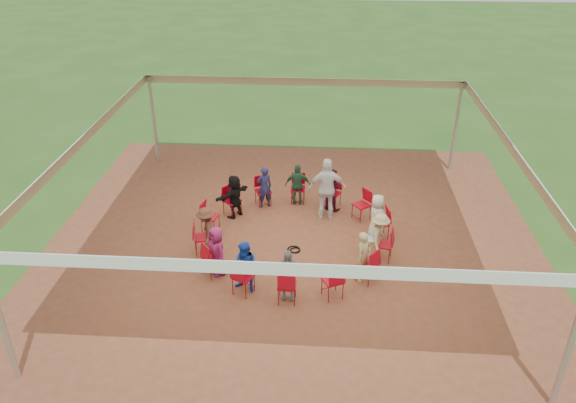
# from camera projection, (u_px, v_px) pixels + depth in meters

# --- Properties ---
(ground) EXTENTS (80.00, 80.00, 0.00)m
(ground) POSITION_uv_depth(u_px,v_px,m) (293.00, 245.00, 14.86)
(ground) COLOR #295219
(ground) RESTS_ON ground
(dirt_patch) EXTENTS (13.00, 13.00, 0.00)m
(dirt_patch) POSITION_uv_depth(u_px,v_px,m) (293.00, 244.00, 14.86)
(dirt_patch) COLOR brown
(dirt_patch) RESTS_ON ground
(tent) EXTENTS (10.33, 10.33, 3.00)m
(tent) POSITION_uv_depth(u_px,v_px,m) (294.00, 163.00, 13.73)
(tent) COLOR #B2B2B7
(tent) RESTS_ON ground
(chair_0) EXTENTS (0.52, 0.51, 0.90)m
(chair_0) POSITION_uv_depth(u_px,v_px,m) (384.00, 244.00, 14.05)
(chair_0) COLOR #A10413
(chair_0) RESTS_ON ground
(chair_1) EXTENTS (0.52, 0.51, 0.90)m
(chair_1) POSITION_uv_depth(u_px,v_px,m) (380.00, 223.00, 14.97)
(chair_1) COLOR #A10413
(chair_1) RESTS_ON ground
(chair_2) EXTENTS (0.61, 0.60, 0.90)m
(chair_2) POSITION_uv_depth(u_px,v_px,m) (362.00, 205.00, 15.82)
(chair_2) COLOR #A10413
(chair_2) RESTS_ON ground
(chair_3) EXTENTS (0.57, 0.58, 0.90)m
(chair_3) POSITION_uv_depth(u_px,v_px,m) (332.00, 194.00, 16.45)
(chair_3) COLOR #A10413
(chair_3) RESTS_ON ground
(chair_4) EXTENTS (0.42, 0.44, 0.90)m
(chair_4) POSITION_uv_depth(u_px,v_px,m) (298.00, 189.00, 16.71)
(chair_4) COLOR #A10413
(chair_4) RESTS_ON ground
(chair_5) EXTENTS (0.57, 0.58, 0.90)m
(chair_5) POSITION_uv_depth(u_px,v_px,m) (263.00, 191.00, 16.57)
(chair_5) COLOR #A10413
(chair_5) RESTS_ON ground
(chair_6) EXTENTS (0.61, 0.60, 0.90)m
(chair_6) POSITION_uv_depth(u_px,v_px,m) (232.00, 201.00, 16.04)
(chair_6) COLOR #A10413
(chair_6) RESTS_ON ground
(chair_7) EXTENTS (0.52, 0.51, 0.90)m
(chair_7) POSITION_uv_depth(u_px,v_px,m) (210.00, 217.00, 15.24)
(chair_7) COLOR #A10413
(chair_7) RESTS_ON ground
(chair_8) EXTENTS (0.52, 0.51, 0.90)m
(chair_8) POSITION_uv_depth(u_px,v_px,m) (202.00, 238.00, 14.32)
(chair_8) COLOR #A10413
(chair_8) RESTS_ON ground
(chair_9) EXTENTS (0.61, 0.60, 0.90)m
(chair_9) POSITION_uv_depth(u_px,v_px,m) (213.00, 259.00, 13.47)
(chair_9) COLOR #A10413
(chair_9) RESTS_ON ground
(chair_10) EXTENTS (0.57, 0.58, 0.90)m
(chair_10) POSITION_uv_depth(u_px,v_px,m) (243.00, 277.00, 12.85)
(chair_10) COLOR #A10413
(chair_10) RESTS_ON ground
(chair_11) EXTENTS (0.42, 0.44, 0.90)m
(chair_11) POSITION_uv_depth(u_px,v_px,m) (287.00, 285.00, 12.58)
(chair_11) COLOR #A10413
(chair_11) RESTS_ON ground
(chair_12) EXTENTS (0.57, 0.58, 0.90)m
(chair_12) POSITION_uv_depth(u_px,v_px,m) (333.00, 281.00, 12.72)
(chair_12) COLOR #A10413
(chair_12) RESTS_ON ground
(chair_13) EXTENTS (0.61, 0.60, 0.90)m
(chair_13) POSITION_uv_depth(u_px,v_px,m) (367.00, 265.00, 13.25)
(chair_13) COLOR #A10413
(chair_13) RESTS_ON ground
(person_seated_0) EXTENTS (0.59, 0.90, 1.28)m
(person_seated_0) POSITION_uv_depth(u_px,v_px,m) (379.00, 237.00, 13.99)
(person_seated_0) COLOR tan
(person_seated_0) RESTS_ON ground
(person_seated_1) EXTENTS (0.48, 0.69, 1.28)m
(person_seated_1) POSITION_uv_depth(u_px,v_px,m) (377.00, 217.00, 14.86)
(person_seated_1) COLOR beige
(person_seated_1) RESTS_ON ground
(person_seated_2) EXTENTS (0.72, 0.59, 1.28)m
(person_seated_2) POSITION_uv_depth(u_px,v_px,m) (331.00, 189.00, 16.26)
(person_seated_2) COLOR #420B1F
(person_seated_2) RESTS_ON ground
(person_seated_3) EXTENTS (0.75, 0.39, 1.28)m
(person_seated_3) POSITION_uv_depth(u_px,v_px,m) (298.00, 185.00, 16.51)
(person_seated_3) COLOR #234B35
(person_seated_3) RESTS_ON ground
(person_seated_4) EXTENTS (0.55, 0.48, 1.28)m
(person_seated_4) POSITION_uv_depth(u_px,v_px,m) (264.00, 187.00, 16.38)
(person_seated_4) COLOR #1B1C42
(person_seated_4) RESTS_ON ground
(person_seated_5) EXTENTS (1.09, 1.21, 1.28)m
(person_seated_5) POSITION_uv_depth(u_px,v_px,m) (235.00, 196.00, 15.88)
(person_seated_5) COLOR black
(person_seated_5) RESTS_ON ground
(person_seated_6) EXTENTS (0.58, 0.90, 1.28)m
(person_seated_6) POSITION_uv_depth(u_px,v_px,m) (207.00, 231.00, 14.25)
(person_seated_6) COLOR #4F2D1F
(person_seated_6) RESTS_ON ground
(person_seated_7) EXTENTS (0.66, 0.71, 1.28)m
(person_seated_7) POSITION_uv_depth(u_px,v_px,m) (217.00, 251.00, 13.43)
(person_seated_7) COLOR #821B50
(person_seated_7) RESTS_ON ground
(person_seated_8) EXTENTS (0.72, 0.59, 1.28)m
(person_seated_8) POSITION_uv_depth(u_px,v_px,m) (246.00, 267.00, 12.84)
(person_seated_8) COLOR #183FAE
(person_seated_8) RESTS_ON ground
(person_seated_9) EXTENTS (0.75, 0.39, 1.28)m
(person_seated_9) POSITION_uv_depth(u_px,v_px,m) (287.00, 275.00, 12.59)
(person_seated_9) COLOR gray
(person_seated_9) RESTS_ON ground
(person_seated_10) EXTENTS (0.53, 0.56, 1.28)m
(person_seated_10) POSITION_uv_depth(u_px,v_px,m) (364.00, 257.00, 13.23)
(person_seated_10) COLOR tan
(person_seated_10) RESTS_ON ground
(standing_person) EXTENTS (1.11, 0.64, 1.82)m
(standing_person) POSITION_uv_depth(u_px,v_px,m) (327.00, 189.00, 15.69)
(standing_person) COLOR silver
(standing_person) RESTS_ON ground
(cable_coil) EXTENTS (0.41, 0.41, 0.03)m
(cable_coil) POSITION_uv_depth(u_px,v_px,m) (294.00, 250.00, 14.61)
(cable_coil) COLOR black
(cable_coil) RESTS_ON ground
(laptop) EXTENTS (0.30, 0.34, 0.21)m
(laptop) POSITION_uv_depth(u_px,v_px,m) (373.00, 237.00, 14.05)
(laptop) COLOR #B7B7BC
(laptop) RESTS_ON ground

